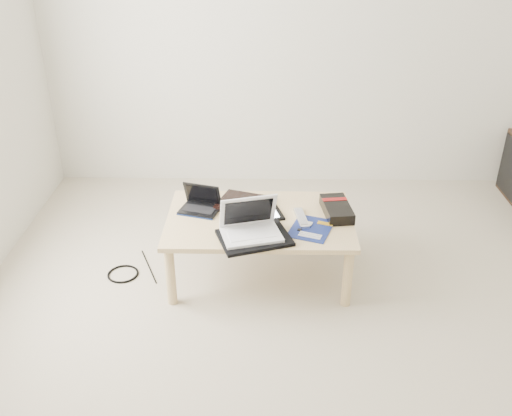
{
  "coord_description": "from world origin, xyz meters",
  "views": [
    {
      "loc": [
        -0.31,
        -2.31,
        2.06
      ],
      "look_at": [
        -0.36,
        0.63,
        0.47
      ],
      "focal_mm": 40.0,
      "sensor_mm": 36.0,
      "label": 1
    }
  ],
  "objects_px": {
    "coffee_table": "(259,225)",
    "white_laptop": "(250,227)",
    "netbook": "(200,205)",
    "gpu_box": "(337,209)"
  },
  "relations": [
    {
      "from": "netbook",
      "to": "gpu_box",
      "type": "relative_size",
      "value": 0.85
    },
    {
      "from": "netbook",
      "to": "gpu_box",
      "type": "bearing_deg",
      "value": -2.39
    },
    {
      "from": "coffee_table",
      "to": "gpu_box",
      "type": "xyz_separation_m",
      "value": [
        0.46,
        0.06,
        0.08
      ]
    },
    {
      "from": "netbook",
      "to": "white_laptop",
      "type": "distance_m",
      "value": 0.44
    },
    {
      "from": "coffee_table",
      "to": "white_laptop",
      "type": "xyz_separation_m",
      "value": [
        -0.05,
        -0.22,
        0.11
      ]
    },
    {
      "from": "white_laptop",
      "to": "gpu_box",
      "type": "height_order",
      "value": "white_laptop"
    },
    {
      "from": "coffee_table",
      "to": "gpu_box",
      "type": "height_order",
      "value": "gpu_box"
    },
    {
      "from": "coffee_table",
      "to": "netbook",
      "type": "distance_m",
      "value": 0.38
    },
    {
      "from": "gpu_box",
      "to": "coffee_table",
      "type": "bearing_deg",
      "value": -173.0
    },
    {
      "from": "coffee_table",
      "to": "netbook",
      "type": "bearing_deg",
      "value": 165.79
    }
  ]
}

